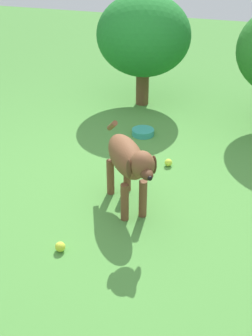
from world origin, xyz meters
TOP-DOWN VIEW (x-y plane):
  - ground at (0.00, 0.00)m, footprint 14.00×14.00m
  - dog at (-0.17, 0.19)m, footprint 0.58×0.74m
  - tennis_ball_0 at (0.09, 0.78)m, footprint 0.07×0.07m
  - tennis_ball_1 at (-0.30, -0.51)m, footprint 0.07×0.07m
  - water_bowl at (0.09, -1.02)m, footprint 0.22×0.22m
  - shrub_near at (0.34, -1.82)m, footprint 1.02×0.92m

SIDE VIEW (x-z plane):
  - ground at x=0.00m, z-range 0.00..0.00m
  - water_bowl at x=0.09m, z-range 0.00..0.06m
  - tennis_ball_0 at x=0.09m, z-range 0.00..0.07m
  - tennis_ball_1 at x=-0.30m, z-range 0.00..0.07m
  - dog at x=-0.17m, z-range 0.10..0.70m
  - shrub_near at x=0.34m, z-range 0.16..1.37m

